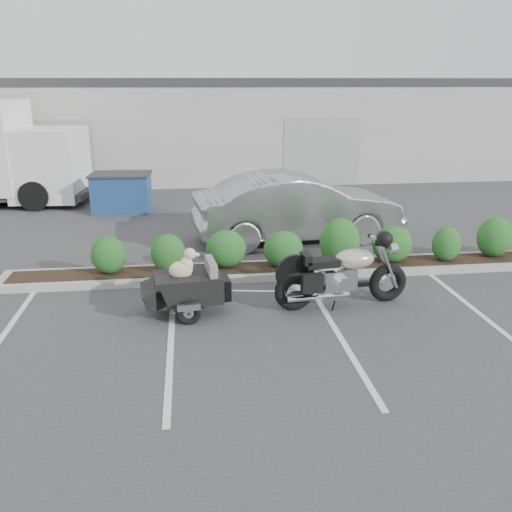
{
  "coord_description": "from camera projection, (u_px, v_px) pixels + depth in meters",
  "views": [
    {
      "loc": [
        -1.12,
        -8.54,
        3.94
      ],
      "look_at": [
        0.09,
        1.17,
        0.75
      ],
      "focal_mm": 38.0,
      "sensor_mm": 36.0,
      "label": 1
    }
  ],
  "objects": [
    {
      "name": "building",
      "position": [
        211.0,
        124.0,
        24.83
      ],
      "size": [
        26.0,
        10.0,
        4.0
      ],
      "primitive_type": "cube",
      "color": "#9EA099",
      "rests_on": "ground"
    },
    {
      "name": "ground",
      "position": [
        259.0,
        318.0,
        9.41
      ],
      "size": [
        90.0,
        90.0,
        0.0
      ],
      "primitive_type": "plane",
      "color": "#38383A",
      "rests_on": "ground"
    },
    {
      "name": "sedan",
      "position": [
        298.0,
        207.0,
        13.71
      ],
      "size": [
        5.41,
        2.45,
        1.72
      ],
      "primitive_type": "imported",
      "rotation": [
        0.0,
        0.0,
        1.69
      ],
      "color": "#A1A2A8",
      "rests_on": "ground"
    },
    {
      "name": "motorcycle",
      "position": [
        343.0,
        276.0,
        9.74
      ],
      "size": [
        2.55,
        0.94,
        1.46
      ],
      "rotation": [
        0.0,
        0.0,
        0.11
      ],
      "color": "black",
      "rests_on": "ground"
    },
    {
      "name": "planter_kerb",
      "position": [
        292.0,
        269.0,
        11.58
      ],
      "size": [
        12.0,
        1.0,
        0.15
      ],
      "primitive_type": "cube",
      "color": "#9E9E93",
      "rests_on": "ground"
    },
    {
      "name": "pet_trailer",
      "position": [
        187.0,
        286.0,
        9.46
      ],
      "size": [
        2.05,
        1.16,
        1.21
      ],
      "rotation": [
        0.0,
        0.0,
        0.11
      ],
      "color": "black",
      "rests_on": "ground"
    },
    {
      "name": "dumpster",
      "position": [
        122.0,
        192.0,
        16.85
      ],
      "size": [
        1.89,
        1.35,
        1.2
      ],
      "rotation": [
        0.0,
        0.0,
        -0.06
      ],
      "color": "navy",
      "rests_on": "ground"
    }
  ]
}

